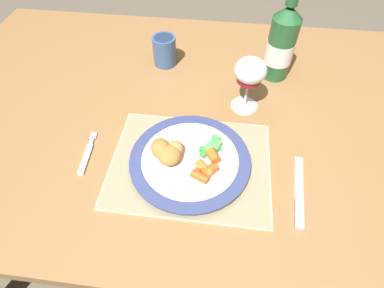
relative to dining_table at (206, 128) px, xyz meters
name	(u,v)px	position (x,y,z in m)	size (l,w,h in m)	color
ground_plane	(201,225)	(0.00, 0.00, -0.66)	(6.00, 6.00, 0.00)	brown
dining_table	(206,128)	(0.00, 0.00, 0.00)	(1.59, 0.94, 0.74)	olive
placemat	(190,164)	(-0.02, -0.19, 0.08)	(0.36, 0.28, 0.01)	#CCB789
dinner_plate	(190,161)	(-0.02, -0.19, 0.09)	(0.27, 0.27, 0.02)	silver
breaded_croquettes	(168,151)	(-0.07, -0.19, 0.12)	(0.09, 0.08, 0.04)	#A87033
green_beans_pile	(211,146)	(0.02, -0.15, 0.11)	(0.05, 0.07, 0.02)	#338438
glazed_carrots	(207,167)	(0.02, -0.22, 0.11)	(0.06, 0.09, 0.02)	orange
fork	(87,156)	(-0.27, -0.20, 0.08)	(0.02, 0.13, 0.01)	silver
table_knife	(299,197)	(0.22, -0.25, 0.08)	(0.03, 0.18, 0.01)	silver
wine_glass	(250,73)	(0.10, 0.02, 0.19)	(0.08, 0.08, 0.15)	silver
bottle	(281,43)	(0.19, 0.18, 0.18)	(0.08, 0.08, 0.28)	#23562D
drinking_cup	(165,50)	(-0.15, 0.19, 0.12)	(0.07, 0.07, 0.09)	#385684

